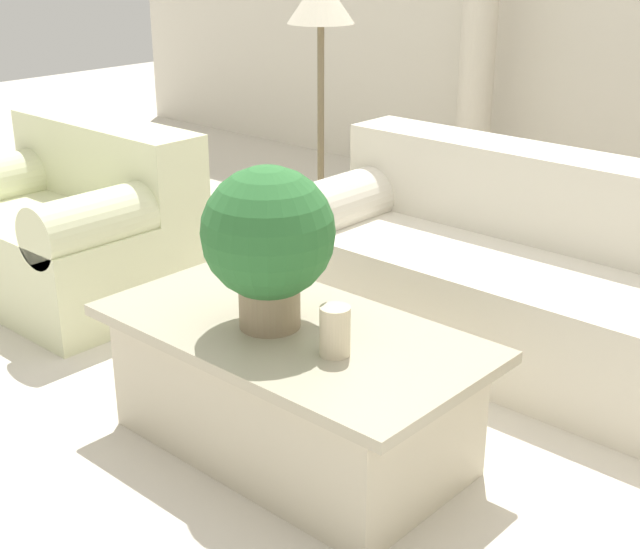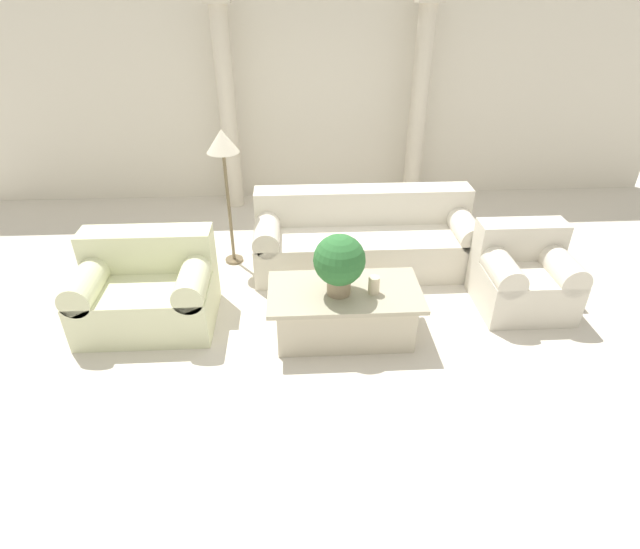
{
  "view_description": "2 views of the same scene",
  "coord_description": "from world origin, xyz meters",
  "px_view_note": "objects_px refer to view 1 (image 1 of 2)",
  "views": [
    {
      "loc": [
        2.02,
        -2.47,
        1.76
      ],
      "look_at": [
        -0.14,
        -0.08,
        0.49
      ],
      "focal_mm": 50.0,
      "sensor_mm": 36.0,
      "label": 1
    },
    {
      "loc": [
        -0.32,
        -4.18,
        2.92
      ],
      "look_at": [
        -0.11,
        -0.33,
        0.55
      ],
      "focal_mm": 28.0,
      "sensor_mm": 36.0,
      "label": 2
    }
  ],
  "objects_px": {
    "coffee_table": "(291,388)",
    "potted_plant": "(268,238)",
    "sofa_long": "(558,286)",
    "loveseat": "(73,225)",
    "floor_lamp": "(321,19)"
  },
  "relations": [
    {
      "from": "sofa_long",
      "to": "floor_lamp",
      "type": "xyz_separation_m",
      "value": [
        -1.49,
        0.16,
        0.98
      ]
    },
    {
      "from": "floor_lamp",
      "to": "sofa_long",
      "type": "bearing_deg",
      "value": -6.2
    },
    {
      "from": "coffee_table",
      "to": "loveseat",
      "type": "bearing_deg",
      "value": 169.71
    },
    {
      "from": "sofa_long",
      "to": "coffee_table",
      "type": "distance_m",
      "value": 1.31
    },
    {
      "from": "coffee_table",
      "to": "floor_lamp",
      "type": "xyz_separation_m",
      "value": [
        -1.15,
        1.42,
        1.07
      ]
    },
    {
      "from": "coffee_table",
      "to": "potted_plant",
      "type": "height_order",
      "value": "potted_plant"
    },
    {
      "from": "coffee_table",
      "to": "floor_lamp",
      "type": "distance_m",
      "value": 2.12
    },
    {
      "from": "loveseat",
      "to": "floor_lamp",
      "type": "height_order",
      "value": "floor_lamp"
    },
    {
      "from": "coffee_table",
      "to": "sofa_long",
      "type": "bearing_deg",
      "value": 74.66
    },
    {
      "from": "sofa_long",
      "to": "loveseat",
      "type": "distance_m",
      "value": 2.37
    },
    {
      "from": "loveseat",
      "to": "coffee_table",
      "type": "height_order",
      "value": "loveseat"
    },
    {
      "from": "coffee_table",
      "to": "floor_lamp",
      "type": "relative_size",
      "value": 0.89
    },
    {
      "from": "sofa_long",
      "to": "coffee_table",
      "type": "xyz_separation_m",
      "value": [
        -0.35,
        -1.26,
        -0.1
      ]
    },
    {
      "from": "sofa_long",
      "to": "loveseat",
      "type": "height_order",
      "value": "same"
    },
    {
      "from": "potted_plant",
      "to": "floor_lamp",
      "type": "distance_m",
      "value": 1.9
    }
  ]
}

